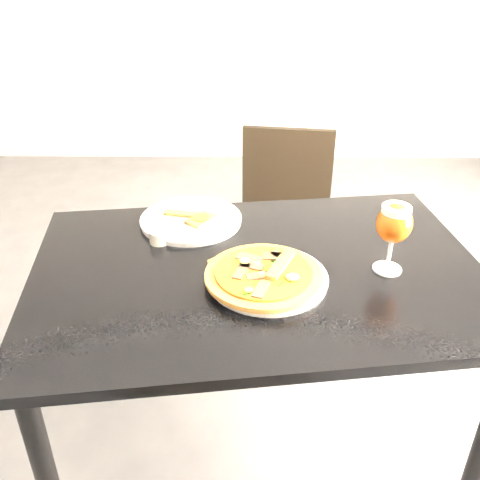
{
  "coord_description": "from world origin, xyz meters",
  "views": [
    {
      "loc": [
        0.01,
        -0.95,
        1.53
      ],
      "look_at": [
        -0.0,
        0.26,
        0.83
      ],
      "focal_mm": 40.0,
      "sensor_mm": 36.0,
      "label": 1
    }
  ],
  "objects_px": {
    "chair_far": "(283,226)",
    "beer_glass": "(394,224)",
    "pizza": "(264,274)",
    "dining_table": "(257,295)"
  },
  "relations": [
    {
      "from": "dining_table",
      "to": "chair_far",
      "type": "height_order",
      "value": "chair_far"
    },
    {
      "from": "beer_glass",
      "to": "chair_far",
      "type": "bearing_deg",
      "value": 105.95
    },
    {
      "from": "pizza",
      "to": "beer_glass",
      "type": "bearing_deg",
      "value": 11.06
    },
    {
      "from": "chair_far",
      "to": "pizza",
      "type": "relative_size",
      "value": 2.83
    },
    {
      "from": "chair_far",
      "to": "pizza",
      "type": "bearing_deg",
      "value": -89.75
    },
    {
      "from": "chair_far",
      "to": "beer_glass",
      "type": "bearing_deg",
      "value": -66.18
    },
    {
      "from": "dining_table",
      "to": "pizza",
      "type": "relative_size",
      "value": 4.31
    },
    {
      "from": "chair_far",
      "to": "beer_glass",
      "type": "distance_m",
      "value": 0.9
    },
    {
      "from": "chair_far",
      "to": "beer_glass",
      "type": "relative_size",
      "value": 4.42
    },
    {
      "from": "dining_table",
      "to": "chair_far",
      "type": "bearing_deg",
      "value": 73.28
    }
  ]
}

